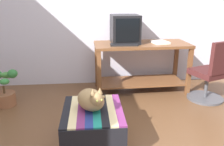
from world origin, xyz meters
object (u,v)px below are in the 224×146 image
at_px(keyboard, 124,45).
at_px(potted_plant, 3,90).
at_px(desk, 141,59).
at_px(tv_monitor, 125,29).
at_px(ottoman_with_blanket, 93,127).
at_px(office_chair, 211,75).
at_px(book, 160,42).
at_px(cat, 92,99).

distance_m(keyboard, potted_plant, 1.81).
bearing_deg(desk, potted_plant, -170.81).
height_order(tv_monitor, ottoman_with_blanket, tv_monitor).
xyz_separation_m(tv_monitor, office_chair, (1.17, -0.54, -0.59)).
distance_m(ottoman_with_blanket, office_chair, 1.94).
xyz_separation_m(keyboard, potted_plant, (-1.71, -0.24, -0.54)).
height_order(book, potted_plant, book).
height_order(cat, potted_plant, cat).
relative_size(keyboard, potted_plant, 0.72).
distance_m(cat, potted_plant, 1.61).
bearing_deg(tv_monitor, book, -11.07).
relative_size(book, cat, 0.54).
height_order(ottoman_with_blanket, cat, cat).
height_order(keyboard, ottoman_with_blanket, keyboard).
height_order(potted_plant, office_chair, office_chair).
distance_m(tv_monitor, book, 0.57).
relative_size(desk, ottoman_with_blanket, 2.09).
height_order(keyboard, potted_plant, keyboard).
relative_size(ottoman_with_blanket, office_chair, 0.79).
bearing_deg(office_chair, book, -56.35).
distance_m(desk, ottoman_with_blanket, 1.65).
height_order(cat, office_chair, office_chair).
xyz_separation_m(keyboard, cat, (-0.49, -1.26, -0.28)).
distance_m(desk, cat, 1.62).
bearing_deg(tv_monitor, office_chair, -26.66).
relative_size(ottoman_with_blanket, potted_plant, 1.26).
bearing_deg(cat, book, 27.30).
bearing_deg(potted_plant, office_chair, -2.10).
bearing_deg(potted_plant, keyboard, 7.97).
height_order(tv_monitor, keyboard, tv_monitor).
relative_size(desk, book, 5.99).
height_order(book, office_chair, office_chair).
relative_size(desk, cat, 3.26).
distance_m(tv_monitor, keyboard, 0.28).
bearing_deg(desk, tv_monitor, 167.34).
height_order(tv_monitor, office_chair, tv_monitor).
relative_size(potted_plant, office_chair, 0.62).
relative_size(keyboard, book, 1.63).
relative_size(book, ottoman_with_blanket, 0.35).
distance_m(desk, office_chair, 1.04).
relative_size(tv_monitor, potted_plant, 0.81).
height_order(desk, keyboard, keyboard).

